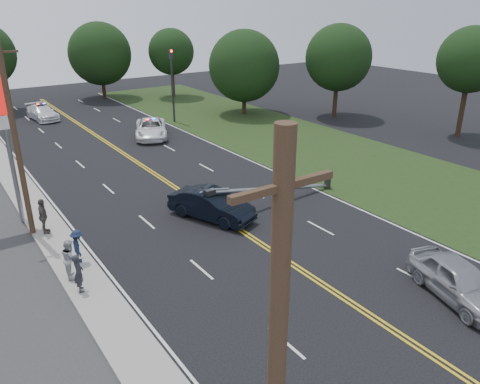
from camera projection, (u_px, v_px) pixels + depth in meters
ground at (322, 284)px, 20.16m from camera, size 120.00×120.00×0.00m
sidewalk at (59, 244)px, 23.34m from camera, size 1.80×70.00×0.12m
grass_verge at (360, 165)px, 34.87m from camera, size 12.00×80.00×0.01m
centerline_yellow at (204, 206)px, 27.77m from camera, size 0.36×80.00×0.00m
traffic_signal at (172, 80)px, 45.78m from camera, size 0.28×0.41×7.05m
fallen_streetlight at (281, 188)px, 28.11m from camera, size 9.36×0.44×1.91m
utility_pole_mid at (16, 141)px, 22.54m from camera, size 1.60×0.28×10.00m
tree_7 at (100, 54)px, 57.01m from camera, size 7.53×7.53×9.14m
tree_8 at (171, 52)px, 57.76m from camera, size 5.60×5.60×8.35m
tree_9 at (244, 66)px, 49.01m from camera, size 7.45×7.45×8.75m
tree_12 at (471, 60)px, 39.74m from camera, size 5.59×5.59×9.51m
tree_13 at (338, 58)px, 47.25m from camera, size 6.67×6.67×9.37m
crashed_sedan at (211, 205)px, 25.99m from camera, size 3.53×5.29×1.65m
waiting_sedan at (459, 280)px, 18.97m from camera, size 3.22×5.10×1.62m
emergency_a at (151, 128)px, 41.68m from camera, size 4.74×6.30×1.59m
emergency_b at (42, 113)px, 47.91m from camera, size 2.60×5.26×1.47m
bystander_a at (79, 273)px, 19.21m from camera, size 0.51×0.68×1.69m
bystander_b at (71, 258)px, 20.20m from camera, size 0.84×0.99×1.78m
bystander_c at (78, 246)px, 21.40m from camera, size 0.79×1.13×1.60m
bystander_d at (43, 216)px, 24.01m from camera, size 0.75×1.20×1.90m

